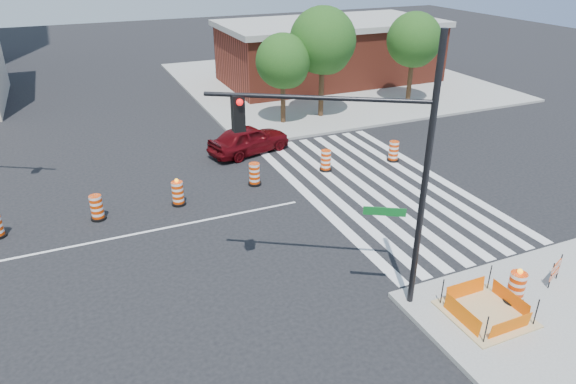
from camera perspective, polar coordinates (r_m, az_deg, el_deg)
name	(u,v)px	position (r m, az deg, el deg)	size (l,w,h in m)	color
ground	(124,236)	(20.15, -17.73, -4.71)	(120.00, 120.00, 0.00)	black
sidewalk_ne	(329,81)	(41.47, 4.53, 12.23)	(22.00, 22.00, 0.15)	gray
crosswalk_east	(375,186)	(23.39, 9.66, 0.65)	(6.75, 13.50, 0.01)	silver
lane_centerline	(124,236)	(20.15, -17.73, -4.70)	(14.00, 0.12, 0.01)	silver
excavation_pit	(486,312)	(16.29, 21.10, -12.38)	(2.20, 2.20, 0.90)	tan
brick_storefront	(330,52)	(40.99, 4.64, 15.28)	(16.50, 8.50, 4.60)	maroon
red_coupe	(249,139)	(26.64, -4.36, 5.86)	(1.75, 4.34, 1.48)	#4F060B
signal_pole_se	(365,152)	(13.80, 8.51, 4.38)	(5.20, 3.21, 7.92)	black
pit_drum	(516,289)	(16.84, 24.00, -9.80)	(0.61, 0.61, 1.20)	black
barricade	(556,270)	(18.25, 27.60, -7.67)	(0.74, 0.33, 0.92)	#DF3A04
tree_north_c	(283,64)	(30.32, -0.52, 14.02)	(3.18, 3.15, 5.35)	#382314
tree_north_d	(323,44)	(31.48, 3.91, 16.05)	(3.92, 3.92, 6.67)	#382314
tree_north_e	(414,43)	(35.61, 13.82, 15.80)	(3.54, 3.52, 5.98)	#382314
median_drum_3	(97,208)	(21.48, -20.46, -1.71)	(0.60, 0.60, 1.02)	black
median_drum_4	(178,194)	(21.74, -12.13, -0.20)	(0.60, 0.60, 1.18)	black
median_drum_5	(254,175)	(23.08, -3.74, 1.92)	(0.60, 0.60, 1.02)	black
median_drum_6	(326,161)	(24.56, 4.22, 3.43)	(0.60, 0.60, 1.02)	black
median_drum_7	(394,152)	(26.15, 11.64, 4.38)	(0.60, 0.60, 1.02)	black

